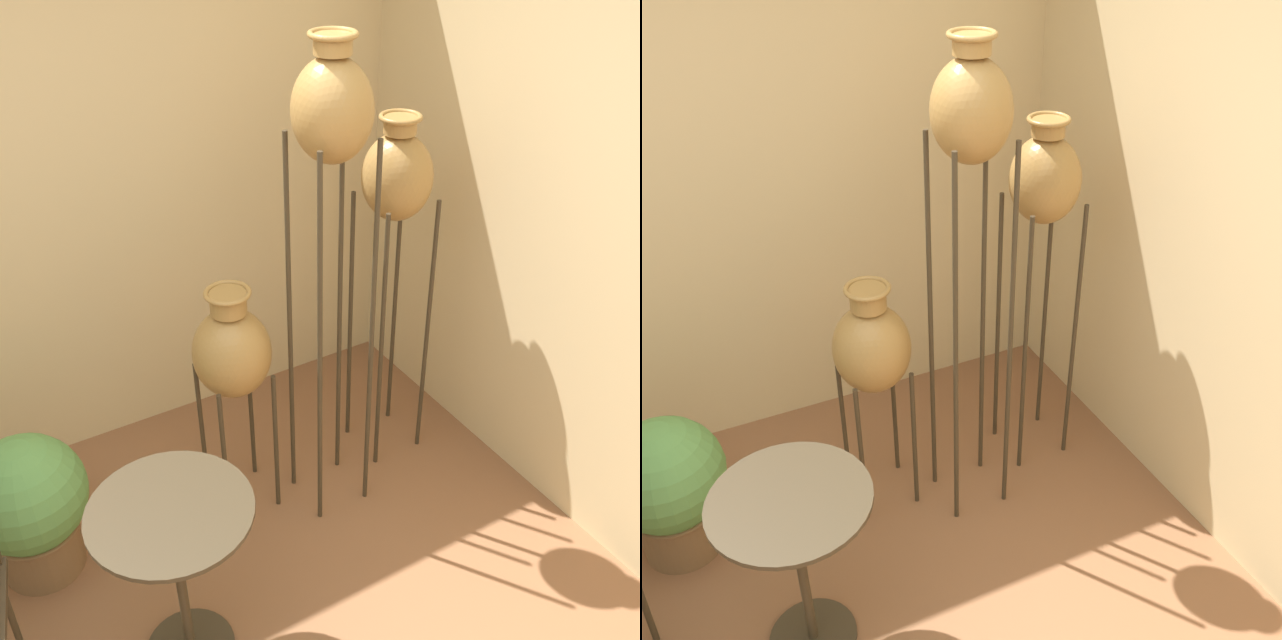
{
  "view_description": "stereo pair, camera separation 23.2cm",
  "coord_description": "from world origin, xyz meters",
  "views": [
    {
      "loc": [
        -0.26,
        -1.15,
        2.54
      ],
      "look_at": [
        1.07,
        1.08,
        0.87
      ],
      "focal_mm": 42.0,
      "sensor_mm": 36.0,
      "label": 1
    },
    {
      "loc": [
        -0.05,
        -1.26,
        2.54
      ],
      "look_at": [
        1.07,
        1.08,
        0.87
      ],
      "focal_mm": 42.0,
      "sensor_mm": 36.0,
      "label": 2
    }
  ],
  "objects": [
    {
      "name": "vase_stand_short",
      "position": [
        0.69,
        1.13,
        0.81
      ],
      "size": [
        0.32,
        0.32,
        1.09
      ],
      "color": "#382D1E",
      "rests_on": "ground_plane"
    },
    {
      "name": "potted_plant",
      "position": [
        -0.18,
        1.2,
        0.35
      ],
      "size": [
        0.47,
        0.47,
        0.64
      ],
      "color": "brown",
      "rests_on": "ground_plane"
    },
    {
      "name": "vase_stand_tall",
      "position": [
        1.05,
        0.97,
        1.71
      ],
      "size": [
        0.29,
        0.29,
        2.03
      ],
      "color": "#382D1E",
      "rests_on": "ground_plane"
    },
    {
      "name": "side_table",
      "position": [
        0.19,
        0.53,
        0.54
      ],
      "size": [
        0.55,
        0.55,
        0.74
      ],
      "color": "#382D1E",
      "rests_on": "ground_plane"
    },
    {
      "name": "vase_stand_medium",
      "position": [
        1.47,
        1.14,
        1.35
      ],
      "size": [
        0.29,
        0.29,
        1.65
      ],
      "color": "#382D1E",
      "rests_on": "ground_plane"
    }
  ]
}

